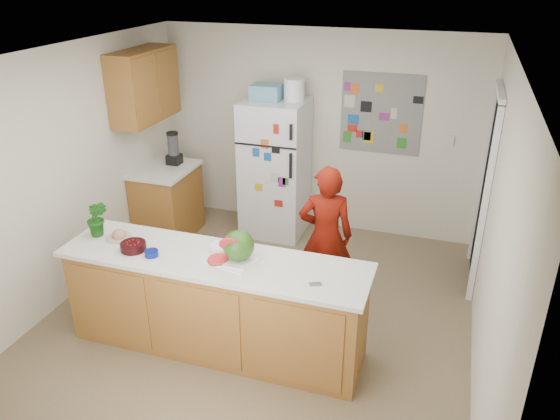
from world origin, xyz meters
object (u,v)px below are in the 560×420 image
(refrigerator, at_px, (275,168))
(watermelon, at_px, (239,246))
(cherry_bowl, at_px, (133,246))
(person, at_px, (326,237))

(refrigerator, xyz_separation_m, watermelon, (0.48, -2.35, 0.21))
(watermelon, relative_size, cherry_bowl, 1.19)
(watermelon, bearing_deg, cherry_bowl, -173.02)
(refrigerator, xyz_separation_m, person, (0.98, -1.36, -0.11))
(refrigerator, height_order, cherry_bowl, refrigerator)
(refrigerator, distance_m, person, 1.68)
(person, height_order, cherry_bowl, person)
(watermelon, bearing_deg, person, 63.18)
(watermelon, height_order, cherry_bowl, watermelon)
(person, bearing_deg, cherry_bowl, 23.16)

